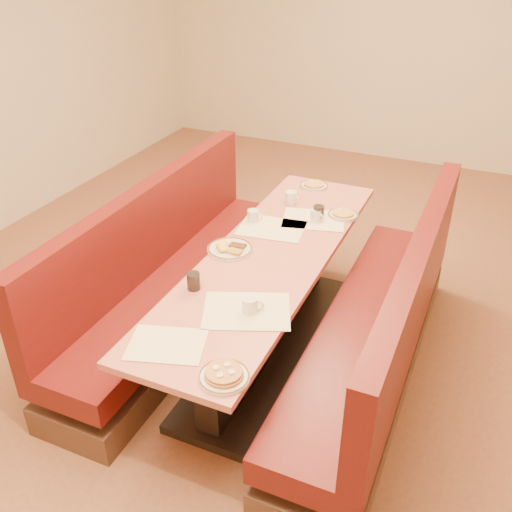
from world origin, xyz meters
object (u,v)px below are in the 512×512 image
at_px(pancake_plate, 224,375).
at_px(coffee_mug_a, 250,305).
at_px(coffee_mug_c, 316,215).
at_px(diner_table, 268,305).
at_px(booth_right, 379,335).
at_px(soda_tumbler_near, 193,281).
at_px(soda_tumbler_mid, 319,213).
at_px(coffee_mug_b, 253,216).
at_px(booth_left, 172,281).
at_px(coffee_mug_d, 291,197).
at_px(eggs_plate, 229,248).

bearing_deg(pancake_plate, coffee_mug_a, 101.02).
relative_size(coffee_mug_a, coffee_mug_c, 1.10).
height_order(diner_table, booth_right, booth_right).
relative_size(diner_table, soda_tumbler_near, 24.56).
relative_size(coffee_mug_a, soda_tumbler_mid, 1.10).
distance_m(pancake_plate, soda_tumbler_near, 0.76).
bearing_deg(coffee_mug_b, diner_table, -62.39).
xyz_separation_m(coffee_mug_b, soda_tumbler_mid, (0.40, 0.20, 0.01)).
relative_size(booth_left, soda_tumbler_near, 24.56).
distance_m(coffee_mug_a, coffee_mug_d, 1.38).
bearing_deg(booth_right, coffee_mug_d, 139.08).
bearing_deg(coffee_mug_d, coffee_mug_a, -56.49).
height_order(booth_right, eggs_plate, booth_right).
bearing_deg(booth_right, diner_table, 180.00).
distance_m(eggs_plate, coffee_mug_c, 0.71).
xyz_separation_m(eggs_plate, coffee_mug_d, (0.10, 0.81, 0.03)).
xyz_separation_m(coffee_mug_d, soda_tumbler_mid, (0.27, -0.17, 0.00)).
xyz_separation_m(booth_left, coffee_mug_d, (0.59, 0.76, 0.43)).
distance_m(booth_left, booth_right, 1.46).
bearing_deg(soda_tumbler_mid, pancake_plate, -85.98).
height_order(coffee_mug_d, soda_tumbler_near, soda_tumbler_near).
bearing_deg(soda_tumbler_near, coffee_mug_d, 85.63).
xyz_separation_m(eggs_plate, soda_tumbler_mid, (0.37, 0.64, 0.03)).
relative_size(coffee_mug_c, coffee_mug_d, 0.90).
height_order(diner_table, booth_left, booth_left).
xyz_separation_m(booth_left, soda_tumbler_mid, (0.86, 0.58, 0.44)).
relative_size(booth_left, coffee_mug_a, 21.97).
height_order(pancake_plate, soda_tumbler_mid, soda_tumbler_mid).
bearing_deg(soda_tumbler_near, diner_table, 65.04).
bearing_deg(coffee_mug_d, coffee_mug_b, -87.82).
distance_m(booth_left, coffee_mug_d, 1.05).
distance_m(diner_table, booth_left, 0.73).
distance_m(diner_table, coffee_mug_a, 0.74).
xyz_separation_m(booth_left, eggs_plate, (0.49, -0.05, 0.41)).
height_order(diner_table, pancake_plate, pancake_plate).
bearing_deg(soda_tumbler_near, booth_right, 28.01).
xyz_separation_m(pancake_plate, coffee_mug_a, (-0.10, 0.51, 0.03)).
height_order(booth_left, coffee_mug_b, booth_left).
xyz_separation_m(coffee_mug_a, coffee_mug_c, (-0.03, 1.15, -0.00)).
bearing_deg(pancake_plate, diner_table, 102.37).
bearing_deg(booth_left, pancake_plate, -48.49).
distance_m(pancake_plate, coffee_mug_d, 1.90).
height_order(coffee_mug_a, coffee_mug_b, coffee_mug_a).
xyz_separation_m(booth_right, coffee_mug_c, (-0.62, 0.56, 0.43)).
distance_m(pancake_plate, eggs_plate, 1.16).
xyz_separation_m(booth_right, pancake_plate, (-0.49, -1.10, 0.41)).
distance_m(coffee_mug_a, soda_tumbler_near, 0.39).
distance_m(booth_left, coffee_mug_c, 1.10).
relative_size(booth_left, pancake_plate, 10.42).
bearing_deg(coffee_mug_b, booth_right, -29.09).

